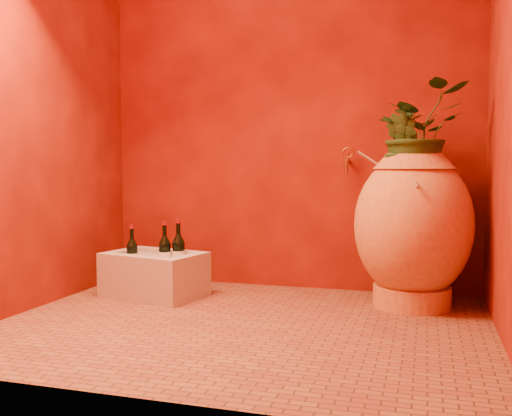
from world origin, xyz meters
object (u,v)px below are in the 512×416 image
(amphora, at_px, (413,225))
(stone_basin, at_px, (154,275))
(wine_bottle_b, at_px, (179,253))
(wine_bottle_a, at_px, (132,255))
(wine_bottle_c, at_px, (165,254))
(wall_tap, at_px, (347,159))

(amphora, xyz_separation_m, stone_basin, (-1.56, -0.18, -0.35))
(stone_basin, distance_m, wine_bottle_b, 0.21)
(wine_bottle_a, height_order, wine_bottle_c, wine_bottle_c)
(wine_bottle_b, relative_size, wall_tap, 1.94)
(stone_basin, xyz_separation_m, wall_tap, (1.14, 0.44, 0.73))
(amphora, distance_m, wine_bottle_c, 1.53)
(amphora, distance_m, wall_tap, 0.62)
(amphora, bearing_deg, wine_bottle_a, -172.89)
(stone_basin, xyz_separation_m, wine_bottle_a, (-0.14, -0.03, 0.13))
(stone_basin, relative_size, wine_bottle_a, 2.22)
(wine_bottle_a, distance_m, wine_bottle_c, 0.21)
(wine_bottle_b, relative_size, wine_bottle_c, 1.04)
(wine_bottle_a, bearing_deg, wall_tap, 20.30)
(stone_basin, bearing_deg, wine_bottle_b, 22.14)
(wall_tap, bearing_deg, stone_basin, -158.80)
(stone_basin, height_order, wall_tap, wall_tap)
(stone_basin, bearing_deg, wine_bottle_a, -167.52)
(wine_bottle_a, bearing_deg, wine_bottle_c, 17.30)
(amphora, distance_m, stone_basin, 1.61)
(wine_bottle_c, height_order, wall_tap, wall_tap)
(wine_bottle_a, distance_m, wall_tap, 1.49)
(amphora, relative_size, wall_tap, 5.60)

